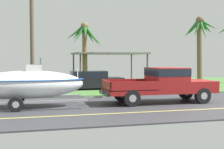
{
  "coord_description": "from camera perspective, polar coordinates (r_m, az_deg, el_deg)",
  "views": [
    {
      "loc": [
        -8.09,
        -13.96,
        2.28
      ],
      "look_at": [
        -4.31,
        0.67,
        1.49
      ],
      "focal_mm": 49.09,
      "sensor_mm": 36.0,
      "label": 1
    }
  ],
  "objects": [
    {
      "name": "pickup_truck_towing",
      "position": [
        16.11,
        10.02,
        -1.53
      ],
      "size": [
        5.96,
        2.06,
        1.81
      ],
      "color": "maroon",
      "rests_on": "ground"
    },
    {
      "name": "carport_awning",
      "position": [
        28.61,
        -0.64,
        3.82
      ],
      "size": [
        6.49,
        5.01,
        2.82
      ],
      "color": "#4C4238",
      "rests_on": "ground"
    },
    {
      "name": "parked_sedan_near",
      "position": [
        22.36,
        -3.96,
        -1.13
      ],
      "size": [
        4.51,
        1.87,
        1.38
      ],
      "color": "black",
      "rests_on": "ground"
    },
    {
      "name": "ground",
      "position": [
        23.87,
        5.38,
        -2.52
      ],
      "size": [
        36.0,
        22.0,
        0.11
      ],
      "color": "#38383D"
    },
    {
      "name": "palm_tree_near_left",
      "position": [
        26.81,
        15.93,
        7.2
      ],
      "size": [
        2.65,
        3.05,
        5.81
      ],
      "color": "brown",
      "rests_on": "ground"
    },
    {
      "name": "boat_on_trailer",
      "position": [
        14.66,
        -15.39,
        -1.76
      ],
      "size": [
        6.33,
        2.25,
        2.31
      ],
      "color": "gray",
      "rests_on": "ground"
    },
    {
      "name": "utility_pole",
      "position": [
        18.68,
        -14.69,
        8.22
      ],
      "size": [
        0.24,
        1.8,
        7.72
      ],
      "color": "brown",
      "rests_on": "ground"
    },
    {
      "name": "palm_tree_near_right",
      "position": [
        26.27,
        -5.07,
        6.49
      ],
      "size": [
        3.2,
        2.84,
        5.38
      ],
      "color": "brown",
      "rests_on": "ground"
    }
  ]
}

